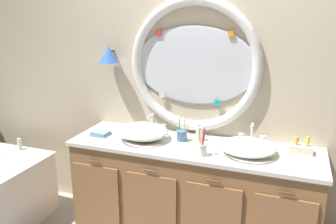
% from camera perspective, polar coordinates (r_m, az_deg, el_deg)
% --- Properties ---
extents(back_wall_assembly, '(6.40, 0.26, 2.60)m').
position_cam_1_polar(back_wall_assembly, '(2.88, 5.78, 5.60)').
color(back_wall_assembly, beige).
rests_on(back_wall_assembly, ground_plane).
extents(vanity_counter, '(1.93, 0.60, 0.84)m').
position_cam_1_polar(vanity_counter, '(2.90, 3.95, -13.11)').
color(vanity_counter, olive).
rests_on(vanity_counter, ground_plane).
extents(sink_basin_left, '(0.41, 0.41, 0.13)m').
position_cam_1_polar(sink_basin_left, '(2.81, -4.25, -3.20)').
color(sink_basin_left, white).
rests_on(sink_basin_left, vanity_counter).
extents(sink_basin_right, '(0.40, 0.40, 0.10)m').
position_cam_1_polar(sink_basin_right, '(2.60, 12.92, -5.57)').
color(sink_basin_right, white).
rests_on(sink_basin_right, vanity_counter).
extents(faucet_set_left, '(0.24, 0.13, 0.16)m').
position_cam_1_polar(faucet_set_left, '(3.00, -2.49, -1.96)').
color(faucet_set_left, silver).
rests_on(faucet_set_left, vanity_counter).
extents(faucet_set_right, '(0.22, 0.12, 0.16)m').
position_cam_1_polar(faucet_set_right, '(2.80, 13.56, -3.72)').
color(faucet_set_right, silver).
rests_on(faucet_set_right, vanity_counter).
extents(toothbrush_holder_left, '(0.09, 0.09, 0.21)m').
position_cam_1_polar(toothbrush_holder_left, '(2.78, 2.28, -3.71)').
color(toothbrush_holder_left, slate).
rests_on(toothbrush_holder_left, vanity_counter).
extents(toothbrush_holder_right, '(0.08, 0.08, 0.22)m').
position_cam_1_polar(toothbrush_holder_right, '(2.52, 5.59, -5.79)').
color(toothbrush_holder_right, white).
rests_on(toothbrush_holder_right, vanity_counter).
extents(soap_dispenser, '(0.05, 0.06, 0.15)m').
position_cam_1_polar(soap_dispenser, '(2.78, 5.10, -3.46)').
color(soap_dispenser, '#EFE5C6').
rests_on(soap_dispenser, vanity_counter).
extents(folded_hand_towel, '(0.15, 0.12, 0.03)m').
position_cam_1_polar(folded_hand_towel, '(2.96, -10.94, -3.45)').
color(folded_hand_towel, '#7593A8').
rests_on(folded_hand_towel, vanity_counter).
extents(toiletry_basket, '(0.16, 0.09, 0.13)m').
position_cam_1_polar(toiletry_basket, '(2.73, 20.95, -5.59)').
color(toiletry_basket, beige).
rests_on(toiletry_basket, vanity_counter).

